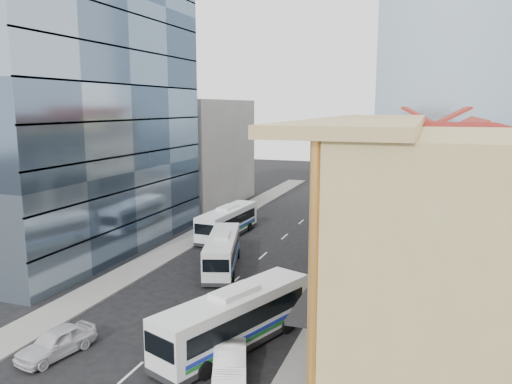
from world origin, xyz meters
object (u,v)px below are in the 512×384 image
at_px(office_tower, 73,86).
at_px(bus_right, 235,318).
at_px(shophouse_tan, 434,262).
at_px(bus_left_far, 228,221).
at_px(sedan_left, 56,342).
at_px(sedan_right, 230,362).
at_px(bus_left_near, 222,251).

bearing_deg(office_tower, bus_right, -33.23).
xyz_separation_m(shophouse_tan, bus_left_far, (-19.50, 22.10, -4.39)).
bearing_deg(sedan_left, bus_left_far, 103.73).
bearing_deg(shophouse_tan, bus_right, 178.34).
height_order(office_tower, sedan_left, office_tower).
relative_size(office_tower, sedan_right, 6.63).
xyz_separation_m(bus_left_near, sedan_left, (-2.74, -16.23, -0.79)).
distance_m(office_tower, sedan_right, 30.92).
relative_size(office_tower, bus_left_far, 2.99).
height_order(bus_left_far, sedan_right, bus_left_far).
height_order(shophouse_tan, office_tower, office_tower).
relative_size(shophouse_tan, sedan_left, 3.18).
bearing_deg(bus_left_near, office_tower, 156.88).
bearing_deg(bus_left_far, office_tower, -141.37).
xyz_separation_m(office_tower, bus_left_far, (11.50, 8.10, -13.39)).
height_order(bus_left_near, sedan_left, bus_left_near).
relative_size(office_tower, sedan_left, 6.81).
relative_size(office_tower, bus_right, 2.84).
distance_m(shophouse_tan, bus_right, 10.96).
xyz_separation_m(office_tower, sedan_right, (21.81, -16.65, -14.25)).
height_order(bus_left_far, bus_right, bus_right).
relative_size(bus_right, sedan_left, 2.40).
bearing_deg(office_tower, sedan_right, -37.36).
bearing_deg(office_tower, bus_left_far, 35.15).
xyz_separation_m(bus_left_near, bus_right, (5.93, -12.17, 0.16)).
distance_m(bus_left_far, bus_right, 23.76).
bearing_deg(bus_left_near, sedan_right, -83.02).
bearing_deg(office_tower, sedan_left, -55.38).
height_order(bus_left_near, sedan_right, bus_left_near).
height_order(shophouse_tan, bus_left_near, shophouse_tan).
bearing_deg(bus_right, shophouse_tan, 19.70).
distance_m(bus_left_near, sedan_right, 16.59).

